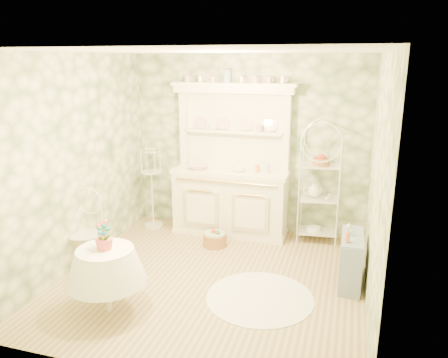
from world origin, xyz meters
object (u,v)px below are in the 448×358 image
(round_table, at_px, (107,278))
(floor_basket, at_px, (215,238))
(cafe_chair, at_px, (84,235))
(bakers_rack, at_px, (320,187))
(side_shelf, at_px, (351,261))
(birdcage_stand, at_px, (152,183))
(kitchen_dresser, at_px, (231,161))

(round_table, distance_m, floor_basket, 2.04)
(round_table, height_order, cafe_chair, cafe_chair)
(bakers_rack, height_order, round_table, bakers_rack)
(side_shelf, height_order, birdcage_stand, birdcage_stand)
(side_shelf, height_order, floor_basket, side_shelf)
(side_shelf, distance_m, round_table, 2.82)
(kitchen_dresser, height_order, cafe_chair, kitchen_dresser)
(kitchen_dresser, height_order, bakers_rack, kitchen_dresser)
(kitchen_dresser, bearing_deg, bakers_rack, 3.43)
(side_shelf, xyz_separation_m, floor_basket, (-1.89, 0.59, -0.18))
(round_table, distance_m, cafe_chair, 1.17)
(round_table, relative_size, floor_basket, 2.16)
(kitchen_dresser, bearing_deg, round_table, -104.69)
(side_shelf, xyz_separation_m, cafe_chair, (-3.30, -0.52, 0.16))
(bakers_rack, bearing_deg, round_table, -134.08)
(kitchen_dresser, relative_size, floor_basket, 6.57)
(kitchen_dresser, relative_size, birdcage_stand, 1.56)
(floor_basket, bearing_deg, cafe_chair, -141.60)
(kitchen_dresser, bearing_deg, side_shelf, -32.11)
(bakers_rack, xyz_separation_m, birdcage_stand, (-2.59, -0.17, -0.10))
(bakers_rack, relative_size, round_table, 2.21)
(kitchen_dresser, xyz_separation_m, floor_basket, (-0.08, -0.55, -1.03))
(kitchen_dresser, distance_m, bakers_rack, 1.36)
(kitchen_dresser, relative_size, side_shelf, 3.37)
(round_table, bearing_deg, floor_basket, 73.46)
(cafe_chair, height_order, birdcage_stand, birdcage_stand)
(kitchen_dresser, height_order, side_shelf, kitchen_dresser)
(bakers_rack, xyz_separation_m, cafe_chair, (-2.80, -1.74, -0.39))
(birdcage_stand, bearing_deg, bakers_rack, 3.82)
(birdcage_stand, xyz_separation_m, floor_basket, (1.19, -0.46, -0.62))
(cafe_chair, bearing_deg, kitchen_dresser, 46.28)
(side_shelf, distance_m, birdcage_stand, 3.29)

